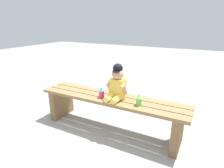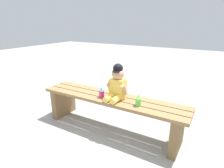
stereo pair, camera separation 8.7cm
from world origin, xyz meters
name	(u,v)px [view 2 (the right image)]	position (x,y,z in m)	size (l,w,h in m)	color
ground_plane	(111,129)	(0.00, 0.00, 0.00)	(16.00, 16.00, 0.00)	#999993
park_bench	(111,107)	(0.00, 0.00, 0.30)	(1.80, 0.38, 0.43)	olive
child_figure	(117,84)	(0.08, -0.01, 0.61)	(0.23, 0.27, 0.40)	#F2C64C
sippy_cup_left	(102,93)	(-0.09, -0.07, 0.49)	(0.06, 0.06, 0.12)	#E5337F
sippy_cup_right	(138,101)	(0.37, -0.07, 0.49)	(0.06, 0.06, 0.12)	#66CC4C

